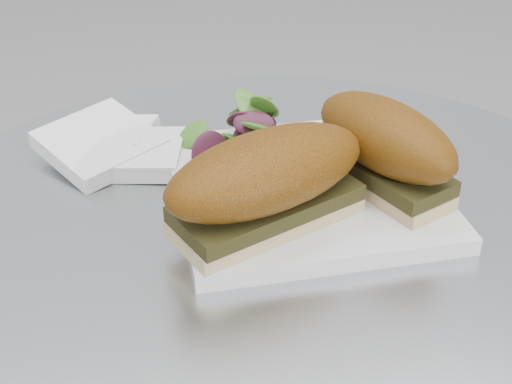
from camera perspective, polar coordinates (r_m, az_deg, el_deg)
plate at (r=0.66m, az=3.89°, el=0.26°), size 0.24×0.24×0.02m
sandwich_left at (r=0.57m, az=0.90°, el=0.97°), size 0.20×0.14×0.08m
sandwich_right at (r=0.63m, az=10.25°, el=3.74°), size 0.12×0.17×0.08m
salad at (r=0.69m, az=-1.14°, el=5.19°), size 0.11×0.11×0.05m
napkin at (r=0.72m, az=-10.69°, el=3.00°), size 0.16×0.16×0.02m
saucer at (r=0.73m, az=8.73°, el=3.20°), size 0.14×0.14×0.01m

